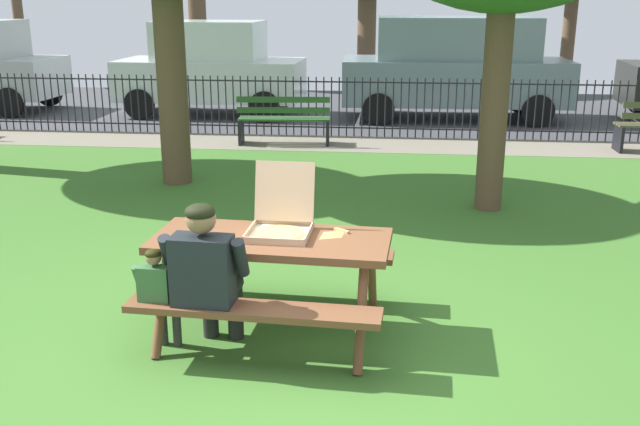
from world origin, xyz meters
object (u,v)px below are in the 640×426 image
Objects in this scene: picnic_table_foreground at (271,259)px; parked_car_left at (211,68)px; pizza_slice_on_table at (334,233)px; pizza_box_open at (281,221)px; child_at_table at (159,290)px; adult_at_table at (207,273)px; park_bench_center at (284,121)px; parked_car_center at (455,66)px.

parked_car_left reaches higher than picnic_table_foreground.
picnic_table_foreground is 7.22× the size of pizza_slice_on_table.
pizza_box_open reaches higher than child_at_table.
parked_car_left is at bearing 103.96° from adult_at_table.
picnic_table_foreground is 0.30m from pizza_box_open.
picnic_table_foreground is at bearing -73.46° from parked_car_left.
pizza_slice_on_table is at bearing -70.84° from parked_car_left.
picnic_table_foreground is 0.88m from child_at_table.
pizza_box_open is at bearing 64.50° from picnic_table_foreground.
pizza_box_open is 0.34× the size of park_bench_center.
parked_car_left is at bearing 109.16° from pizza_slice_on_table.
park_bench_center is (-0.27, 7.69, -0.10)m from child_at_table.
parked_car_center reaches higher than adult_at_table.
pizza_box_open reaches higher than adult_at_table.
child_at_table is at bearing -77.86° from parked_car_left.
park_bench_center is (-1.00, 7.20, -0.18)m from picnic_table_foreground.
pizza_box_open is 0.12× the size of parked_car_center.
pizza_slice_on_table is 10.25m from parked_car_center.
pizza_box_open is at bearing -81.49° from park_bench_center.
pizza_slice_on_table is 10.70m from parked_car_left.
parked_car_left is (-3.51, 10.11, 0.23)m from pizza_slice_on_table.
pizza_slice_on_table is at bearing 14.63° from picnic_table_foreground.
adult_at_table is (-0.85, -0.60, -0.12)m from pizza_slice_on_table.
pizza_box_open is at bearing 37.74° from child_at_table.
pizza_slice_on_table is at bearing -78.23° from park_bench_center.
child_at_table is (-1.21, -0.61, -0.26)m from pizza_slice_on_table.
parked_car_left is 0.85× the size of parked_car_center.
parked_car_left reaches higher than pizza_box_open.
park_bench_center is at bearing 97.91° from picnic_table_foreground.
park_bench_center is (-1.47, 7.08, -0.36)m from pizza_slice_on_table.
child_at_table is (-0.36, -0.01, -0.14)m from adult_at_table.
parked_car_center is (2.86, 10.72, 0.58)m from child_at_table.
parked_car_center is at bearing 80.68° from pizza_slice_on_table.
parked_car_center reaches higher than park_bench_center.
parked_car_left is (-3.10, 10.11, 0.14)m from pizza_box_open.
parked_car_left is (-2.31, 10.72, 0.50)m from child_at_table.
pizza_box_open reaches higher than pizza_slice_on_table.
pizza_box_open is 0.66× the size of child_at_table.
child_at_table is at bearing -88.00° from park_bench_center.
parked_car_left is at bearing 107.03° from pizza_box_open.
parked_car_left reaches higher than adult_at_table.
adult_at_table is 0.30× the size of parked_car_left.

